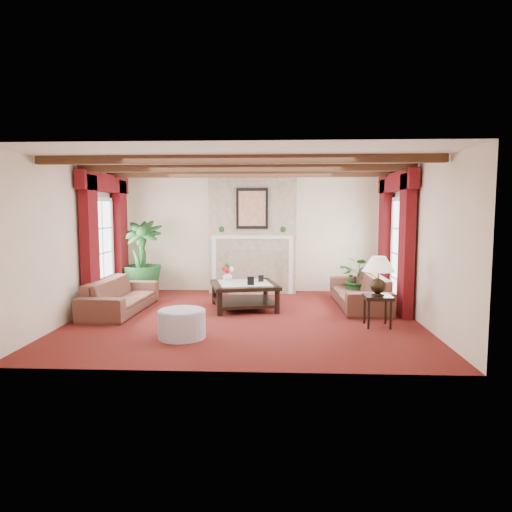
{
  "coord_description": "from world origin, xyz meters",
  "views": [
    {
      "loc": [
        0.57,
        -7.99,
        1.92
      ],
      "look_at": [
        0.18,
        0.4,
        1.07
      ],
      "focal_mm": 32.0,
      "sensor_mm": 36.0,
      "label": 1
    }
  ],
  "objects_px": {
    "sofa_right": "(359,285)",
    "ottoman": "(182,324)",
    "coffee_table": "(244,296)",
    "sofa_left": "(121,290)",
    "potted_palm": "(141,275)",
    "side_table": "(377,311)"
  },
  "relations": [
    {
      "from": "potted_palm",
      "to": "ottoman",
      "type": "xyz_separation_m",
      "value": [
        1.61,
        -3.31,
        -0.26
      ]
    },
    {
      "from": "sofa_right",
      "to": "coffee_table",
      "type": "height_order",
      "value": "sofa_right"
    },
    {
      "from": "sofa_left",
      "to": "sofa_right",
      "type": "xyz_separation_m",
      "value": [
        4.6,
        0.68,
        0.01
      ]
    },
    {
      "from": "sofa_left",
      "to": "potted_palm",
      "type": "relative_size",
      "value": 1.27
    },
    {
      "from": "sofa_right",
      "to": "ottoman",
      "type": "bearing_deg",
      "value": -53.23
    },
    {
      "from": "side_table",
      "to": "ottoman",
      "type": "distance_m",
      "value": 3.19
    },
    {
      "from": "potted_palm",
      "to": "side_table",
      "type": "distance_m",
      "value": 5.32
    },
    {
      "from": "side_table",
      "to": "ottoman",
      "type": "bearing_deg",
      "value": -165.18
    },
    {
      "from": "coffee_table",
      "to": "ottoman",
      "type": "bearing_deg",
      "value": -124.0
    },
    {
      "from": "sofa_left",
      "to": "sofa_right",
      "type": "relative_size",
      "value": 0.97
    },
    {
      "from": "coffee_table",
      "to": "sofa_left",
      "type": "bearing_deg",
      "value": 175.61
    },
    {
      "from": "coffee_table",
      "to": "sofa_right",
      "type": "bearing_deg",
      "value": -5.08
    },
    {
      "from": "sofa_right",
      "to": "ottoman",
      "type": "distance_m",
      "value": 3.9
    },
    {
      "from": "sofa_right",
      "to": "side_table",
      "type": "height_order",
      "value": "sofa_right"
    },
    {
      "from": "potted_palm",
      "to": "sofa_left",
      "type": "bearing_deg",
      "value": -87.24
    },
    {
      "from": "potted_palm",
      "to": "side_table",
      "type": "bearing_deg",
      "value": -28.02
    },
    {
      "from": "potted_palm",
      "to": "side_table",
      "type": "relative_size",
      "value": 3.28
    },
    {
      "from": "sofa_right",
      "to": "ottoman",
      "type": "relative_size",
      "value": 3.11
    },
    {
      "from": "coffee_table",
      "to": "side_table",
      "type": "relative_size",
      "value": 2.35
    },
    {
      "from": "sofa_right",
      "to": "potted_palm",
      "type": "distance_m",
      "value": 4.76
    },
    {
      "from": "sofa_right",
      "to": "side_table",
      "type": "distance_m",
      "value": 1.59
    },
    {
      "from": "potted_palm",
      "to": "coffee_table",
      "type": "height_order",
      "value": "potted_palm"
    }
  ]
}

